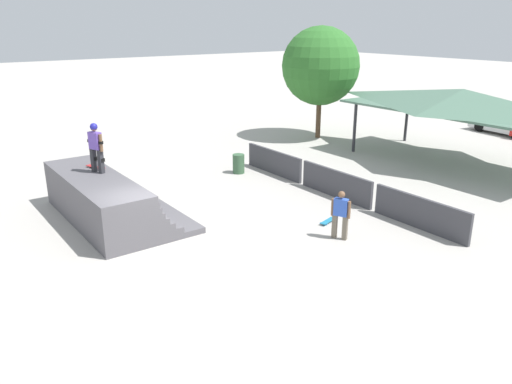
% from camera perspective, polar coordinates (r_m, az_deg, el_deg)
% --- Properties ---
extents(ground_plane, '(160.00, 160.00, 0.00)m').
position_cam_1_polar(ground_plane, '(15.32, -11.38, -6.15)').
color(ground_plane, '#ADA8A0').
extents(quarter_pipe_ramp, '(5.95, 3.26, 1.56)m').
position_cam_1_polar(quarter_pipe_ramp, '(17.52, -16.85, -0.93)').
color(quarter_pipe_ramp, '#565459').
rests_on(quarter_pipe_ramp, ground).
extents(skater_on_deck, '(0.72, 0.40, 1.68)m').
position_cam_1_polar(skater_on_deck, '(17.46, -17.86, 5.20)').
color(skater_on_deck, '#2D2D33').
rests_on(skater_on_deck, quarter_pipe_ramp).
extents(skateboard_on_deck, '(0.87, 0.44, 0.09)m').
position_cam_1_polar(skateboard_on_deck, '(18.15, -17.82, 2.73)').
color(skateboard_on_deck, silver).
rests_on(skateboard_on_deck, quarter_pipe_ramp).
extents(bystander_walking, '(0.60, 0.37, 1.55)m').
position_cam_1_polar(bystander_walking, '(15.47, 9.64, -2.33)').
color(bystander_walking, '#6B6051').
rests_on(bystander_walking, ground).
extents(skateboard_on_ground, '(0.41, 0.80, 0.09)m').
position_cam_1_polar(skateboard_on_ground, '(16.90, 8.18, -3.31)').
color(skateboard_on_ground, blue).
rests_on(skateboard_on_ground, ground).
extents(barrier_fence, '(11.26, 0.12, 1.05)m').
position_cam_1_polar(barrier_fence, '(19.29, 9.10, 0.95)').
color(barrier_fence, '#3D3D42').
rests_on(barrier_fence, ground).
extents(pavilion_shelter, '(10.60, 4.91, 3.52)m').
position_cam_1_polar(pavilion_shelter, '(24.89, 22.53, 9.66)').
color(pavilion_shelter, '#2D2D33').
rests_on(pavilion_shelter, ground).
extents(tree_beside_pavilion, '(4.34, 4.34, 6.22)m').
position_cam_1_polar(tree_beside_pavilion, '(28.86, 7.38, 14.08)').
color(tree_beside_pavilion, brown).
rests_on(tree_beside_pavilion, ground).
extents(trash_bin, '(0.52, 0.52, 0.85)m').
position_cam_1_polar(trash_bin, '(22.14, -2.01, 3.25)').
color(trash_bin, '#385B3D').
rests_on(trash_bin, ground).
extents(parked_car_white, '(4.41, 2.24, 1.27)m').
position_cam_1_polar(parked_car_white, '(33.62, 26.78, 6.96)').
color(parked_car_white, silver).
rests_on(parked_car_white, ground).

